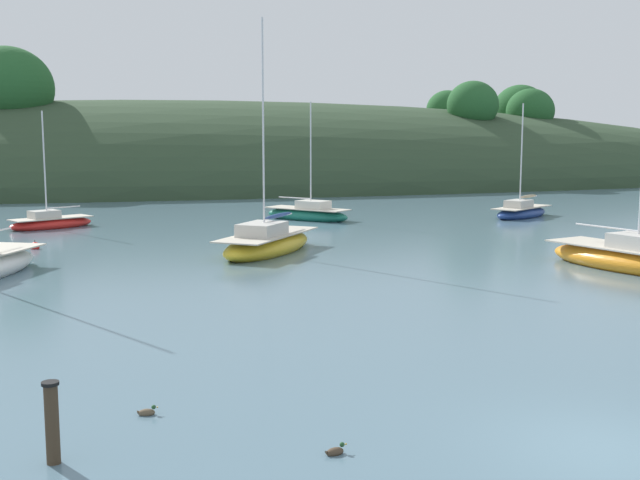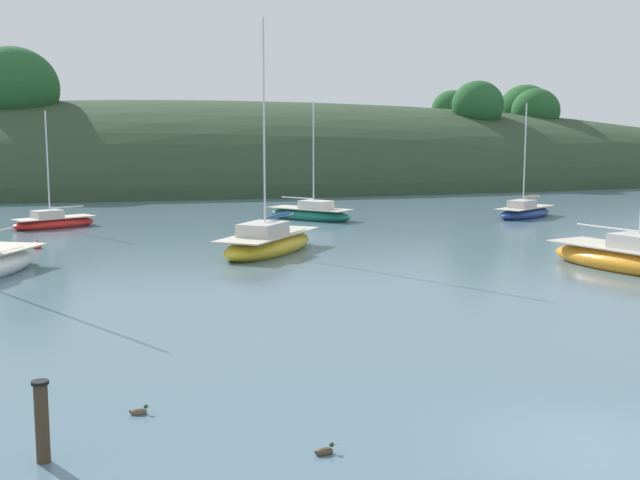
{
  "view_description": "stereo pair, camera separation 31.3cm",
  "coord_description": "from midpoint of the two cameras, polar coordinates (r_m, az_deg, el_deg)",
  "views": [
    {
      "loc": [
        -8.42,
        -11.65,
        5.65
      ],
      "look_at": [
        0.0,
        20.0,
        1.2
      ],
      "focal_mm": 44.07,
      "sensor_mm": 36.0,
      "label": 1
    },
    {
      "loc": [
        -8.11,
        -11.73,
        5.65
      ],
      "look_at": [
        0.0,
        20.0,
        1.2
      ],
      "focal_mm": 44.07,
      "sensor_mm": 36.0,
      "label": 2
    }
  ],
  "objects": [
    {
      "name": "duck_straggler",
      "position": [
        14.42,
        0.47,
        -15.1
      ],
      "size": [
        0.42,
        0.25,
        0.24
      ],
      "color": "#473828",
      "rests_on": "ground"
    },
    {
      "name": "mooring_buoy_outer",
      "position": [
        41.27,
        -20.19,
        -0.44
      ],
      "size": [
        0.44,
        0.44,
        0.54
      ],
      "color": "red",
      "rests_on": "ground"
    },
    {
      "name": "sailboat_orange_cutter",
      "position": [
        51.91,
        -1.08,
        1.91
      ],
      "size": [
        5.71,
        6.14,
        7.92
      ],
      "color": "#196B56",
      "rests_on": "ground"
    },
    {
      "name": "sailboat_yellow_far",
      "position": [
        37.52,
        -4.08,
        -0.24
      ],
      "size": [
        6.58,
        7.56,
        11.19
      ],
      "color": "gold",
      "rests_on": "ground"
    },
    {
      "name": "far_shoreline_hill",
      "position": [
        85.71,
        -9.26,
        3.93
      ],
      "size": [
        150.0,
        36.0,
        22.95
      ],
      "color": "#2D422B",
      "rests_on": "ground"
    },
    {
      "name": "ground_plane",
      "position": [
        15.39,
        19.52,
        -14.27
      ],
      "size": [
        400.0,
        400.0,
        0.0
      ],
      "primitive_type": "plane",
      "color": "slate"
    },
    {
      "name": "jetty_piling",
      "position": [
        14.61,
        -19.48,
        -12.34
      ],
      "size": [
        0.3,
        0.3,
        1.46
      ],
      "color": "#423323",
      "rests_on": "ground"
    },
    {
      "name": "sailboat_grey_yawl",
      "position": [
        50.02,
        -19.15,
        1.21
      ],
      "size": [
        5.35,
        4.07,
        7.17
      ],
      "color": "red",
      "rests_on": "ground"
    },
    {
      "name": "duck_lone_right",
      "position": [
        16.67,
        -13.0,
        -12.09
      ],
      "size": [
        0.43,
        0.21,
        0.24
      ],
      "color": "brown",
      "rests_on": "ground"
    },
    {
      "name": "sailboat_white_near",
      "position": [
        35.27,
        21.38,
        -1.27
      ],
      "size": [
        4.74,
        8.15,
        10.36
      ],
      "color": "orange",
      "rests_on": "ground"
    },
    {
      "name": "sailboat_red_portside",
      "position": [
        55.08,
        14.25,
        2.0
      ],
      "size": [
        5.93,
        4.87,
        7.85
      ],
      "color": "navy",
      "rests_on": "ground"
    }
  ]
}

